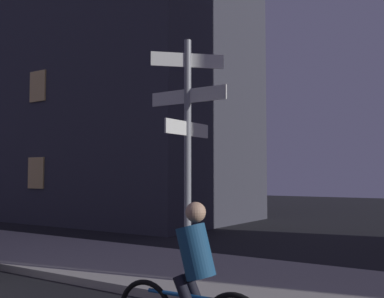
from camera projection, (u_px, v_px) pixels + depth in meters
The scene contains 4 objects.
sidewalk_kerb at pixel (167, 269), 8.93m from camera, with size 40.00×3.42×0.14m, color #9E9991.
signpost at pixel (188, 137), 7.74m from camera, with size 1.51×1.27×4.07m.
cyclist at pixel (192, 283), 4.84m from camera, with size 1.82×0.34×1.61m.
building_left_block at pixel (106, 2), 21.10m from camera, with size 12.59×7.40×19.85m.
Camera 1 is at (5.41, -0.93, 1.89)m, focal length 42.77 mm.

